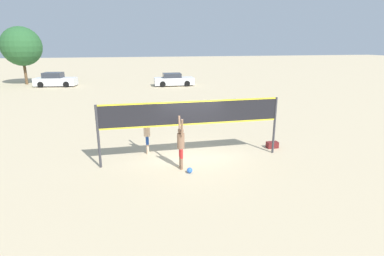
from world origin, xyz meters
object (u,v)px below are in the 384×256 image
object	(u,v)px
player_blocker	(147,131)
tree_left_cluster	(21,46)
gear_bag	(272,145)
parked_car_mid	(174,80)
volleyball_net	(192,117)
parked_car_near	(55,80)
player_spiker	(181,142)
volleyball	(190,170)

from	to	relation	value
player_blocker	tree_left_cluster	bearing A→B (deg)	-155.51
tree_left_cluster	gear_bag	bearing A→B (deg)	-56.69
player_blocker	parked_car_mid	xyz separation A→B (m)	(4.73, 21.41, -0.38)
volleyball_net	parked_car_near	distance (m)	26.97
parked_car_near	parked_car_mid	bearing A→B (deg)	-2.11
volleyball_net	tree_left_cluster	world-z (taller)	tree_left_cluster
player_spiker	gear_bag	world-z (taller)	player_spiker
gear_bag	volleyball_net	bearing A→B (deg)	-171.52
volleyball_net	gear_bag	bearing A→B (deg)	8.48
parked_car_near	parked_car_mid	size ratio (longest dim) A/B	1.02
volleyball_net	player_blocker	size ratio (longest dim) A/B	3.78
player_blocker	parked_car_near	distance (m)	25.24
volleyball_net	tree_left_cluster	xyz separation A→B (m)	(-13.82, 27.66, 2.51)
player_blocker	parked_car_near	xyz separation A→B (m)	(-8.35, 23.82, -0.33)
player_blocker	tree_left_cluster	world-z (taller)	tree_left_cluster
volleyball_net	player_blocker	xyz separation A→B (m)	(-1.75, 1.16, -0.81)
volleyball_net	parked_car_near	bearing A→B (deg)	112.01
player_blocker	parked_car_mid	bearing A→B (deg)	167.54
player_blocker	gear_bag	xyz separation A→B (m)	(5.72, -0.57, -0.88)
volleyball_net	tree_left_cluster	distance (m)	31.02
parked_car_mid	tree_left_cluster	bearing A→B (deg)	165.25
gear_bag	parked_car_near	size ratio (longest dim) A/B	0.11
volleyball	player_blocker	bearing A→B (deg)	118.87
volleyball_net	player_blocker	bearing A→B (deg)	146.46
volleyball	parked_car_near	bearing A→B (deg)	110.27
volleyball	parked_car_mid	distance (m)	24.12
volleyball_net	parked_car_mid	world-z (taller)	volleyball_net
parked_car_mid	tree_left_cluster	xyz separation A→B (m)	(-16.80, 5.09, 3.71)
volleyball_net	tree_left_cluster	size ratio (longest dim) A/B	1.13
player_spiker	parked_car_mid	distance (m)	23.67
parked_car_mid	player_spiker	bearing A→B (deg)	-96.64
volleyball	tree_left_cluster	size ratio (longest dim) A/B	0.03
volleyball_net	tree_left_cluster	bearing A→B (deg)	116.55
player_spiker	volleyball_net	bearing A→B (deg)	-37.15
parked_car_near	parked_car_mid	world-z (taller)	parked_car_near
gear_bag	player_blocker	bearing A→B (deg)	174.33
gear_bag	player_spiker	bearing A→B (deg)	-162.90
parked_car_near	tree_left_cluster	distance (m)	5.87
player_spiker	tree_left_cluster	bearing A→B (deg)	24.86
volleyball_net	player_spiker	size ratio (longest dim) A/B	3.64
gear_bag	parked_car_mid	xyz separation A→B (m)	(-0.99, 21.98, 0.50)
volleyball	gear_bag	size ratio (longest dim) A/B	0.41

